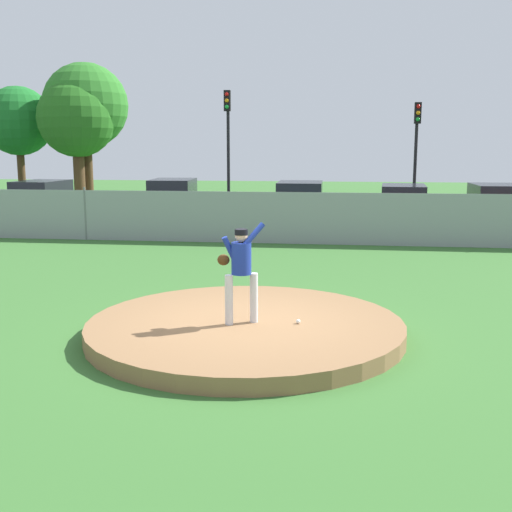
{
  "coord_description": "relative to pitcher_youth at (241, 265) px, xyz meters",
  "views": [
    {
      "loc": [
        1.48,
        -9.91,
        3.11
      ],
      "look_at": [
        -0.09,
        2.04,
        0.98
      ],
      "focal_mm": 44.01,
      "sensor_mm": 36.0,
      "label": 1
    }
  ],
  "objects": [
    {
      "name": "parked_car_silver",
      "position": [
        -10.62,
        14.79,
        -0.42
      ],
      "size": [
        2.03,
        4.39,
        1.7
      ],
      "color": "#B7BABF",
      "rests_on": "ground_plane"
    },
    {
      "name": "parked_car_burgundy",
      "position": [
        3.93,
        14.18,
        -0.42
      ],
      "size": [
        2.04,
        4.47,
        1.67
      ],
      "color": "maroon",
      "rests_on": "ground_plane"
    },
    {
      "name": "tree_leaning_west",
      "position": [
        -11.72,
        21.25,
        3.22
      ],
      "size": [
        3.92,
        3.92,
        6.45
      ],
      "color": "#4C331E",
      "rests_on": "ground_plane"
    },
    {
      "name": "traffic_light_far",
      "position": [
        4.84,
        18.66,
        2.16
      ],
      "size": [
        0.28,
        0.46,
        4.95
      ],
      "color": "black",
      "rests_on": "ground_plane"
    },
    {
      "name": "pitcher_youth",
      "position": [
        0.0,
        0.0,
        0.0
      ],
      "size": [
        0.79,
        0.32,
        1.66
      ],
      "color": "silver",
      "rests_on": "pitchers_mound"
    },
    {
      "name": "tree_slender_far",
      "position": [
        -11.54,
        22.05,
        3.91
      ],
      "size": [
        4.35,
        4.35,
        7.33
      ],
      "color": "#4C331E",
      "rests_on": "ground_plane"
    },
    {
      "name": "parked_car_teal",
      "position": [
        0.04,
        14.62,
        -0.4
      ],
      "size": [
        1.92,
        4.27,
        1.74
      ],
      "color": "#146066",
      "rests_on": "ground_plane"
    },
    {
      "name": "traffic_cone_orange",
      "position": [
        -2.76,
        14.96,
        -0.96
      ],
      "size": [
        0.4,
        0.4,
        0.55
      ],
      "color": "orange",
      "rests_on": "asphalt_strip"
    },
    {
      "name": "parked_car_red",
      "position": [
        7.35,
        14.37,
        -0.4
      ],
      "size": [
        1.97,
        4.25,
        1.71
      ],
      "color": "#A81919",
      "rests_on": "ground_plane"
    },
    {
      "name": "parked_car_slate",
      "position": [
        -5.09,
        14.9,
        -0.37
      ],
      "size": [
        2.05,
        4.39,
        1.79
      ],
      "color": "slate",
      "rests_on": "ground_plane"
    },
    {
      "name": "tree_tall_centre",
      "position": [
        -15.49,
        22.44,
        3.17
      ],
      "size": [
        3.65,
        3.65,
        6.24
      ],
      "color": "#4C331E",
      "rests_on": "ground_plane"
    },
    {
      "name": "chainlink_fence",
      "position": [
        0.05,
        10.16,
        -0.39
      ],
      "size": [
        34.48,
        0.07,
        1.76
      ],
      "color": "gray",
      "rests_on": "ground_plane"
    },
    {
      "name": "pitchers_mound",
      "position": [
        0.05,
        0.16,
        -1.09
      ],
      "size": [
        5.22,
        5.22,
        0.26
      ],
      "primitive_type": "cylinder",
      "color": "olive",
      "rests_on": "ground_plane"
    },
    {
      "name": "asphalt_strip",
      "position": [
        0.05,
        14.66,
        -1.22
      ],
      "size": [
        44.0,
        7.0,
        0.01
      ],
      "primitive_type": "cube",
      "color": "#2B2B2D",
      "rests_on": "ground_plane"
    },
    {
      "name": "ground_plane",
      "position": [
        0.05,
        6.16,
        -1.22
      ],
      "size": [
        80.0,
        80.0,
        0.0
      ],
      "primitive_type": "plane",
      "color": "#386B2D"
    },
    {
      "name": "traffic_light_near",
      "position": [
        -3.44,
        18.38,
        2.51
      ],
      "size": [
        0.28,
        0.46,
        5.52
      ],
      "color": "black",
      "rests_on": "ground_plane"
    },
    {
      "name": "baseball",
      "position": [
        0.93,
        0.09,
        -0.92
      ],
      "size": [
        0.07,
        0.07,
        0.07
      ],
      "primitive_type": "sphere",
      "color": "white",
      "rests_on": "pitchers_mound"
    }
  ]
}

